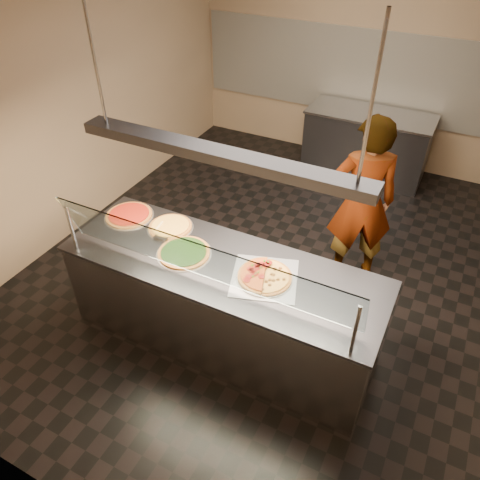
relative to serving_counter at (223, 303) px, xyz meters
The scene contains 19 objects.
ground 1.28m from the serving_counter, 89.84° to the left, with size 5.00×6.00×0.02m, color black.
wall_back 4.32m from the serving_counter, 89.96° to the left, with size 5.00×0.02×3.00m, color tan.
wall_front 2.10m from the serving_counter, 89.90° to the right, with size 5.00×0.02×3.00m, color tan.
wall_left 2.96m from the serving_counter, 154.71° to the left, with size 0.02×6.00×3.00m, color tan.
tile_band 4.25m from the serving_counter, 89.96° to the left, with size 4.90×0.02×1.20m, color silver.
serving_counter is the anchor object (origin of this frame).
sneeze_guard 0.83m from the serving_counter, 90.00° to the right, with size 2.56×0.18×0.54m.
perforated_tray 0.62m from the serving_counter, ahead, with size 0.66×0.66×0.01m.
half_pizza_pepperoni 0.58m from the serving_counter, ahead, with size 0.34×0.48×0.05m.
half_pizza_sausage 0.70m from the serving_counter, ahead, with size 0.34×0.48×0.04m.
pizza_spinach 0.60m from the serving_counter, behind, with size 0.48×0.48×0.03m.
pizza_cheese 0.86m from the serving_counter, 160.85° to the left, with size 0.42×0.42×0.03m.
pizza_tomato 1.24m from the serving_counter, 169.36° to the left, with size 0.47×0.47×0.03m.
pizza_spatula 0.88m from the serving_counter, 169.46° to the left, with size 0.20×0.23×0.02m.
prep_table 3.75m from the serving_counter, 85.30° to the left, with size 1.73×0.74×0.93m.
worker 1.74m from the serving_counter, 61.66° to the left, with size 0.68×0.44×1.85m, color #38353B.
heat_lamp_housing 1.48m from the serving_counter, ahead, with size 2.30×0.18×0.08m, color #424248.
lamp_rod_left 2.26m from the serving_counter, behind, with size 0.02×0.02×1.01m, color #B7B7BC.
lamp_rod_right 2.26m from the serving_counter, ahead, with size 0.02×0.02×1.01m, color #B7B7BC.
Camera 1 is at (1.49, -3.77, 3.50)m, focal length 35.00 mm.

